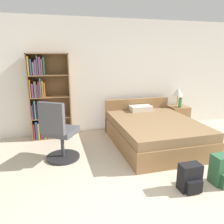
{
  "coord_description": "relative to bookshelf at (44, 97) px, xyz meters",
  "views": [
    {
      "loc": [
        -1.41,
        -1.81,
        1.81
      ],
      "look_at": [
        -0.38,
        1.98,
        0.77
      ],
      "focal_mm": 35.0,
      "sensor_mm": 36.0,
      "label": 1
    }
  ],
  "objects": [
    {
      "name": "ground_plane",
      "position": [
        1.61,
        -3.02,
        -0.93
      ],
      "size": [
        14.0,
        14.0,
        0.0
      ],
      "primitive_type": "plane",
      "color": "beige"
    },
    {
      "name": "wall_back",
      "position": [
        1.61,
        0.21,
        0.37
      ],
      "size": [
        9.0,
        0.06,
        2.6
      ],
      "color": "white",
      "rests_on": "ground_plane"
    },
    {
      "name": "bookshelf",
      "position": [
        0.0,
        0.0,
        0.0
      ],
      "size": [
        0.85,
        0.32,
        1.84
      ],
      "color": "olive",
      "rests_on": "ground_plane"
    },
    {
      "name": "bed",
      "position": [
        2.15,
        -0.93,
        -0.65
      ],
      "size": [
        1.58,
        2.06,
        0.78
      ],
      "color": "olive",
      "rests_on": "ground_plane"
    },
    {
      "name": "office_chair",
      "position": [
        0.24,
        -1.2,
        -0.44
      ],
      "size": [
        0.69,
        0.72,
        1.08
      ],
      "color": "#232326",
      "rests_on": "ground_plane"
    },
    {
      "name": "nightstand",
      "position": [
        3.24,
        -0.09,
        -0.66
      ],
      "size": [
        0.45,
        0.45,
        0.54
      ],
      "color": "olive",
      "rests_on": "ground_plane"
    },
    {
      "name": "table_lamp",
      "position": [
        3.2,
        -0.07,
        -0.02
      ],
      "size": [
        0.26,
        0.26,
        0.48
      ],
      "color": "tan",
      "rests_on": "nightstand"
    },
    {
      "name": "water_bottle",
      "position": [
        3.2,
        -0.2,
        -0.28
      ],
      "size": [
        0.08,
        0.08,
        0.24
      ],
      "color": "#3F8C4C",
      "rests_on": "nightstand"
    },
    {
      "name": "backpack_green",
      "position": [
        2.45,
        -2.54,
        -0.72
      ],
      "size": [
        0.28,
        0.28,
        0.44
      ],
      "color": "#2D603D",
      "rests_on": "ground_plane"
    },
    {
      "name": "backpack_black",
      "position": [
        1.92,
        -2.56,
        -0.74
      ],
      "size": [
        0.29,
        0.24,
        0.38
      ],
      "color": "black",
      "rests_on": "ground_plane"
    }
  ]
}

